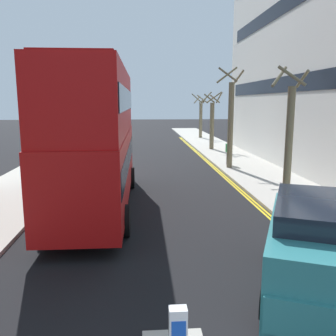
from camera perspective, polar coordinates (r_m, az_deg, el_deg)
The scene contains 11 objects.
sidewalk_right at distance 20.28m, azimuth 16.05°, elevation -2.05°, with size 4.00×80.00×0.14m, color #ADA89E.
sidewalk_left at distance 19.93m, azimuth -21.69°, elevation -2.60°, with size 4.00×80.00×0.14m, color #ADA89E.
kerb_line_outer at distance 17.79m, azimuth 11.90°, elevation -3.79°, with size 0.10×56.00×0.01m, color yellow.
kerb_line_inner at distance 17.75m, azimuth 11.41°, elevation -3.81°, with size 0.10×56.00×0.01m, color yellow.
double_decker_bus_away at distance 14.74m, azimuth -11.24°, elevation 5.28°, with size 2.84×10.82×5.64m.
taxi_minivan at distance 8.84m, azimuth 22.06°, elevation -11.73°, with size 3.63×5.16×2.12m.
pedestrian_far at distance 24.59m, azimuth 9.49°, elevation 2.50°, with size 0.34×0.22×1.62m.
street_tree_near at distance 15.34m, azimuth 18.53°, elevation 4.28°, with size 1.35×1.61×5.58m.
street_tree_mid at distance 23.35m, azimuth 9.84°, elevation 7.27°, with size 1.60×1.82×6.38m.
street_tree_far at distance 32.62m, azimuth 6.97°, elevation 7.25°, with size 1.94×1.81×5.09m.
street_tree_distant at distance 43.12m, azimuth 5.17°, elevation 7.97°, with size 1.88×2.01×5.16m.
Camera 1 is at (-0.53, -2.55, 4.28)m, focal length 38.60 mm.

